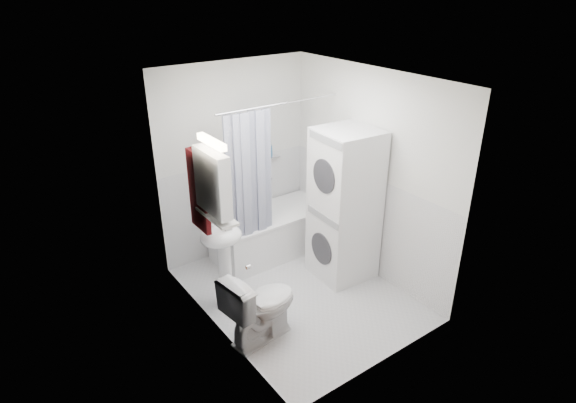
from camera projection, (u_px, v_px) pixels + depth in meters
floor at (298, 293)px, 5.43m from camera, size 2.60×2.60×0.00m
room_walls at (299, 170)px, 4.79m from camera, size 2.60×2.60×2.60m
wainscot at (283, 236)px, 5.38m from camera, size 1.98×2.58×2.58m
door at (248, 267)px, 4.09m from camera, size 0.05×2.00×2.00m
bathtub at (271, 231)px, 6.10m from camera, size 1.47×0.69×0.56m
tub_spout at (268, 178)px, 6.21m from camera, size 0.04×0.12×0.04m
curtain_rod at (283, 103)px, 5.17m from camera, size 1.65×0.02×0.02m
shower_curtain at (250, 177)px, 5.25m from camera, size 0.55×0.02×1.45m
sink at (222, 248)px, 4.95m from camera, size 0.44×0.37×1.04m
medicine_cabinet at (213, 181)px, 4.35m from camera, size 0.13×0.50×0.71m
shelf at (217, 216)px, 4.52m from camera, size 0.18×0.54×0.02m
shower_caddy at (272, 157)px, 6.11m from camera, size 0.22×0.06×0.02m
towel at (199, 190)px, 4.59m from camera, size 0.07×0.34×0.82m
washer_dryer at (344, 206)px, 5.43m from camera, size 0.68×0.67×1.78m
toilet at (261, 306)px, 4.62m from camera, size 0.81×0.52×0.74m
soap_pump at (227, 228)px, 4.83m from camera, size 0.08×0.17×0.08m
shelf_bottle at (224, 217)px, 4.39m from camera, size 0.07×0.18×0.07m
shelf_cup at (210, 206)px, 4.58m from camera, size 0.10×0.09×0.10m
shampoo_a at (262, 154)px, 6.00m from camera, size 0.13×0.17×0.13m
shampoo_b at (270, 154)px, 6.07m from camera, size 0.08×0.21×0.08m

